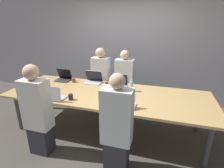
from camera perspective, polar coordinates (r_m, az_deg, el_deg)
ground_plane at (r=3.52m, az=-1.46°, el=-14.64°), size 24.00×24.00×0.00m
curtain_wall at (r=4.57m, az=5.15°, el=12.30°), size 12.00×0.06×2.80m
conference_table at (r=3.17m, az=-1.58°, el=-3.97°), size 3.62×1.27×0.77m
laptop_near_midright at (r=2.65m, az=3.98°, el=-6.14°), size 0.35×0.23×0.22m
person_near_midright at (r=2.36m, az=1.58°, el=-13.69°), size 0.40×0.24×1.42m
cup_near_midright at (r=2.75m, az=-0.98°, el=-5.42°), size 0.08×0.08×0.10m
laptop_far_center at (r=3.46m, az=2.22°, el=0.33°), size 0.33×0.24×0.25m
person_far_center at (r=3.93m, az=3.99°, el=0.37°), size 0.40×0.24×1.42m
cup_far_center at (r=3.47m, az=-1.77°, el=-0.01°), size 0.07×0.07×0.09m
bottle_far_center at (r=3.23m, az=6.33°, el=-0.64°), size 0.07×0.07×0.24m
laptop_far_left at (r=3.97m, az=-15.46°, el=2.23°), size 0.32×0.26×0.25m
cup_far_left at (r=3.80m, az=-12.48°, el=1.27°), size 0.08×0.08×0.09m
laptop_far_midleft at (r=3.70m, az=-6.07°, el=1.58°), size 0.36×0.27×0.26m
person_far_midleft at (r=4.12m, az=-3.64°, el=1.52°), size 0.40×0.24×1.44m
laptop_near_left at (r=3.03m, az=-18.59°, el=-3.60°), size 0.34×0.24×0.25m
person_near_left at (r=2.88m, az=-23.17°, el=-8.52°), size 0.40×0.24×1.44m
cup_near_left at (r=2.96m, az=-13.34°, el=-4.14°), size 0.08×0.08×0.10m
stapler at (r=3.02m, az=0.57°, el=-3.56°), size 0.05×0.15×0.05m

